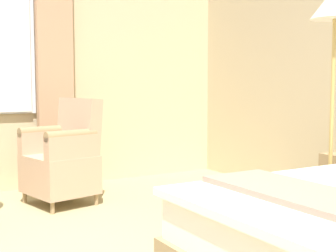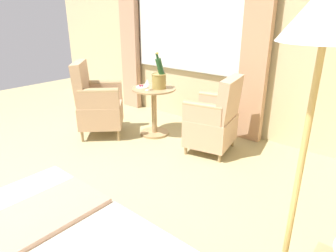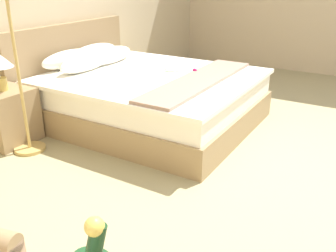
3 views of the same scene
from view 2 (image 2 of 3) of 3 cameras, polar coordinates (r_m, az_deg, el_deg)
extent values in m
cube|color=#C8B68B|center=(4.63, 4.23, 20.42)|extent=(0.12, 6.28, 3.15)
cube|color=white|center=(4.57, 3.63, 21.91)|extent=(0.02, 1.91, 1.85)
cube|color=white|center=(4.55, 3.39, 21.92)|extent=(0.02, 1.82, 1.81)
cube|color=tan|center=(3.92, 16.88, 18.37)|extent=(0.10, 0.36, 2.99)
cube|color=tan|center=(5.28, -7.46, 19.55)|extent=(0.10, 0.36, 2.99)
cylinder|color=tan|center=(1.53, 22.64, -14.66)|extent=(0.03, 0.03, 1.49)
cone|color=silver|center=(1.27, 28.36, 19.08)|extent=(0.34, 0.34, 0.23)
cylinder|color=#987C54|center=(4.23, -2.58, -1.30)|extent=(0.40, 0.40, 0.03)
cylinder|color=#987C54|center=(4.12, -2.65, 2.63)|extent=(0.07, 0.07, 0.64)
cylinder|color=#987C54|center=(4.03, -2.73, 7.10)|extent=(0.59, 0.59, 0.02)
cylinder|color=olive|center=(3.98, -1.73, 8.50)|extent=(0.19, 0.19, 0.19)
torus|color=olive|center=(3.96, -1.74, 9.84)|extent=(0.20, 0.20, 0.02)
cylinder|color=white|center=(3.97, -1.74, 9.56)|extent=(0.16, 0.16, 0.03)
cylinder|color=#1E4723|center=(3.96, -1.43, 10.72)|extent=(0.14, 0.11, 0.31)
cylinder|color=#193D1E|center=(3.92, -2.08, 13.19)|extent=(0.05, 0.04, 0.08)
sphere|color=gold|center=(3.91, -2.09, 13.68)|extent=(0.04, 0.04, 0.04)
cylinder|color=white|center=(4.18, -2.50, 7.81)|extent=(0.07, 0.07, 0.01)
cylinder|color=white|center=(4.17, -2.51, 8.27)|extent=(0.01, 0.01, 0.06)
cone|color=white|center=(4.16, -2.53, 9.18)|extent=(0.07, 0.07, 0.07)
cylinder|color=white|center=(3.91, -3.91, 6.85)|extent=(0.06, 0.06, 0.01)
cylinder|color=white|center=(3.90, -3.93, 7.37)|extent=(0.01, 0.01, 0.07)
cone|color=white|center=(3.89, -3.95, 8.36)|extent=(0.08, 0.08, 0.07)
cylinder|color=white|center=(4.07, -4.92, 7.43)|extent=(0.17, 0.17, 0.01)
sphere|color=#A31933|center=(4.07, -5.35, 7.67)|extent=(0.02, 0.02, 0.02)
sphere|color=maroon|center=(4.07, -5.34, 7.66)|extent=(0.03, 0.03, 0.03)
sphere|color=maroon|center=(4.07, -4.90, 7.67)|extent=(0.03, 0.03, 0.03)
cylinder|color=#987C54|center=(4.05, 6.40, -1.90)|extent=(0.04, 0.04, 0.10)
cylinder|color=#987C54|center=(3.63, 3.39, -4.62)|extent=(0.04, 0.04, 0.10)
cylinder|color=#987C54|center=(3.93, 12.16, -3.03)|extent=(0.04, 0.04, 0.10)
cylinder|color=#987C54|center=(3.49, 9.76, -6.01)|extent=(0.04, 0.04, 0.10)
cube|color=tan|center=(3.68, 8.12, -0.73)|extent=(0.67, 0.62, 0.33)
cube|color=tan|center=(3.49, 11.60, 5.02)|extent=(0.57, 0.27, 0.50)
cube|color=tan|center=(3.81, 9.32, 4.21)|extent=(0.19, 0.47, 0.20)
cylinder|color=#987C54|center=(3.79, 9.41, 5.63)|extent=(0.19, 0.47, 0.09)
cube|color=tan|center=(3.39, 6.60, 2.17)|extent=(0.19, 0.47, 0.20)
cylinder|color=#987C54|center=(3.36, 6.67, 3.75)|extent=(0.19, 0.47, 0.09)
cylinder|color=#987C54|center=(4.04, -9.44, -1.76)|extent=(0.04, 0.04, 0.15)
cylinder|color=#987C54|center=(4.47, -8.95, 0.56)|extent=(0.04, 0.04, 0.15)
cylinder|color=#987C54|center=(4.11, -16.01, -1.90)|extent=(0.04, 0.04, 0.15)
cylinder|color=#987C54|center=(4.54, -14.91, 0.40)|extent=(0.04, 0.04, 0.15)
cube|color=tan|center=(4.21, -12.57, 2.24)|extent=(0.78, 0.78, 0.30)
cube|color=tan|center=(4.13, -16.18, 7.80)|extent=(0.48, 0.47, 0.57)
cube|color=tan|center=(3.92, -13.02, 4.84)|extent=(0.42, 0.43, 0.22)
cylinder|color=#987C54|center=(3.89, -13.15, 6.43)|extent=(0.42, 0.43, 0.09)
cube|color=tan|center=(4.34, -12.19, 6.49)|extent=(0.42, 0.43, 0.22)
cylinder|color=#987C54|center=(4.31, -12.30, 7.93)|extent=(0.42, 0.43, 0.09)
camera|label=1|loc=(3.28, -66.78, -2.11)|focal=50.00mm
camera|label=3|loc=(4.45, -2.43, 20.09)|focal=40.00mm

